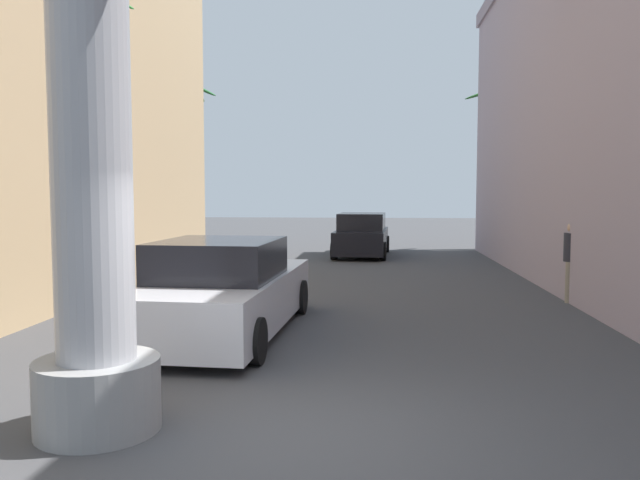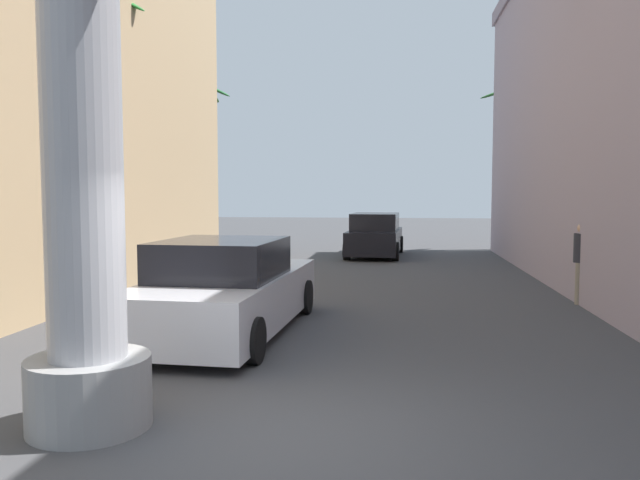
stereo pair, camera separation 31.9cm
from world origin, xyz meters
name	(u,v)px [view 2 (the right image)]	position (x,y,z in m)	size (l,w,h in m)	color
ground_plane	(352,284)	(0.00, 10.00, 0.00)	(84.31, 84.31, 0.00)	#424244
street_lamp	(608,104)	(5.48, 8.28, 4.15)	(2.34, 0.28, 6.84)	#59595E
car_lead	(227,291)	(-1.62, 4.25, 0.70)	(2.25, 5.18, 1.56)	black
car_far	(375,236)	(0.33, 17.14, 0.73)	(2.08, 4.34, 1.56)	black
palm_tree_far_left	(200,153)	(-6.19, 17.02, 3.78)	(2.49, 2.45, 6.44)	brown
palm_tree_far_right	(518,148)	(5.91, 20.41, 4.08)	(3.07, 2.87, 6.64)	brown
palm_tree_mid_left	(89,86)	(-6.41, 9.13, 4.91)	(3.25, 3.31, 7.38)	brown
pedestrian_mid_right	(582,257)	(4.91, 7.79, 0.98)	(0.48, 0.48, 1.68)	gray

